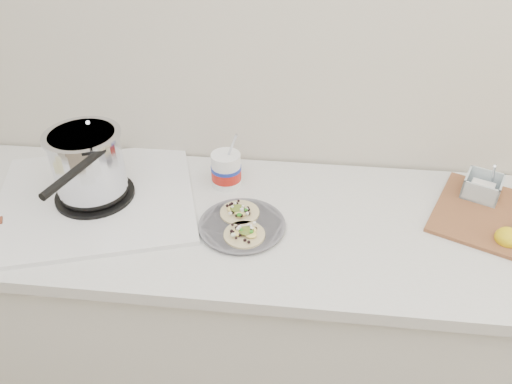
# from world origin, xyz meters

# --- Properties ---
(counter) EXTENTS (2.44, 0.66, 0.90)m
(counter) POSITION_xyz_m (0.00, 1.43, 0.45)
(counter) COLOR silver
(counter) RESTS_ON ground
(stove) EXTENTS (0.74, 0.71, 0.28)m
(stove) POSITION_xyz_m (-0.56, 1.45, 0.99)
(stove) COLOR silver
(stove) RESTS_ON counter
(taco_plate) EXTENTS (0.26, 0.26, 0.04)m
(taco_plate) POSITION_xyz_m (-0.08, 1.37, 0.92)
(taco_plate) COLOR #5D5B63
(taco_plate) RESTS_ON counter
(tub) EXTENTS (0.10, 0.10, 0.22)m
(tub) POSITION_xyz_m (-0.16, 1.58, 0.97)
(tub) COLOR white
(tub) RESTS_ON counter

